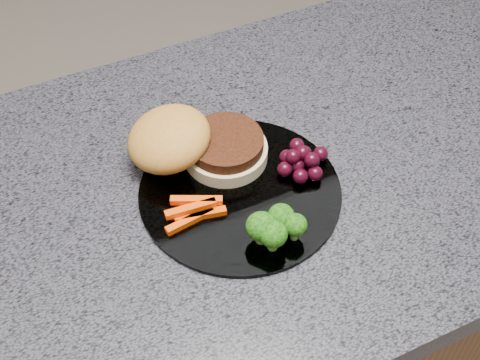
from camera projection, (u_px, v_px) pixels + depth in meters
name	position (u px, v px, depth m)	size (l,w,h in m)	color
island_cabinet	(245.00, 344.00, 1.23)	(1.20, 0.60, 0.86)	brown
countertop	(247.00, 186.00, 0.89)	(1.20, 0.60, 0.04)	#474650
plate	(240.00, 192.00, 0.86)	(0.26, 0.26, 0.01)	white
burger	(189.00, 145.00, 0.87)	(0.20, 0.17, 0.06)	beige
carrot_sticks	(194.00, 210.00, 0.82)	(0.08, 0.05, 0.02)	#F44604
broccoli	(275.00, 226.00, 0.78)	(0.07, 0.05, 0.04)	#5C8F34
grape_bunch	(302.00, 161.00, 0.87)	(0.08, 0.06, 0.03)	black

